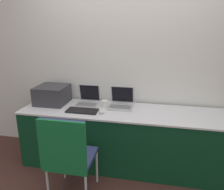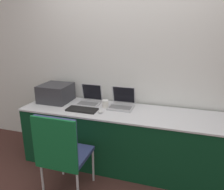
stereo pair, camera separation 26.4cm
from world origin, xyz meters
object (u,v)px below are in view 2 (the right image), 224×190
at_px(laptop_left, 90,99).
at_px(laptop_right, 122,103).
at_px(coffee_cup, 105,104).
at_px(printer, 56,92).
at_px(external_keyboard, 82,110).
at_px(chair, 61,149).
at_px(mouse, 101,112).

bearing_deg(laptop_left, laptop_right, -0.35).
bearing_deg(laptop_left, coffee_cup, -17.73).
relative_size(printer, coffee_cup, 4.10).
relative_size(external_keyboard, chair, 0.40).
bearing_deg(coffee_cup, laptop_right, 21.56).
height_order(laptop_left, coffee_cup, laptop_left).
distance_m(laptop_right, coffee_cup, 0.21).
distance_m(laptop_left, mouse, 0.39).
height_order(laptop_left, chair, laptop_left).
xyz_separation_m(laptop_left, chair, (0.06, -0.88, -0.23)).
xyz_separation_m(printer, chair, (0.54, -0.83, -0.30)).
height_order(laptop_right, external_keyboard, laptop_right).
height_order(external_keyboard, mouse, mouse).
xyz_separation_m(mouse, chair, (-0.19, -0.60, -0.19)).
bearing_deg(laptop_right, chair, -113.20).
bearing_deg(chair, laptop_right, 66.80).
relative_size(laptop_left, mouse, 4.77).
relative_size(laptop_left, coffee_cup, 3.07).
bearing_deg(chair, laptop_left, 94.20).
bearing_deg(external_keyboard, laptop_left, 92.64).
xyz_separation_m(laptop_right, chair, (-0.38, -0.88, -0.23)).
height_order(external_keyboard, coffee_cup, coffee_cup).
relative_size(laptop_left, laptop_right, 0.94).
distance_m(laptop_left, chair, 0.91).
bearing_deg(mouse, chair, -108.05).
bearing_deg(external_keyboard, chair, -85.13).
distance_m(laptop_left, laptop_right, 0.44).
bearing_deg(coffee_cup, chair, -102.85).
relative_size(laptop_left, chair, 0.31).
xyz_separation_m(coffee_cup, chair, (-0.18, -0.80, -0.22)).
bearing_deg(printer, mouse, -17.93).
bearing_deg(laptop_right, laptop_left, 179.65).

